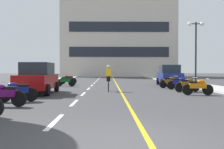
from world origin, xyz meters
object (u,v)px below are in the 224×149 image
Objects in this scene: motorcycle_3 at (198,87)px; motorcycle_5 at (179,83)px; motorcycle_6 at (170,82)px; cyclist_rider at (108,78)px; motorcycle_2 at (18,91)px; motorcycle_1 at (5,94)px; street_lamp_mid at (196,39)px; motorcycle_7 at (65,81)px; parked_car_near at (38,78)px; parked_car_mid at (169,75)px; motorcycle_8 at (68,79)px; motorcycle_4 at (187,84)px.

motorcycle_3 is 1.04× the size of motorcycle_5.
cyclist_rider reaches higher than motorcycle_6.
motorcycle_1 is at bearing -89.95° from motorcycle_2.
motorcycle_7 is (-11.22, -0.68, -3.60)m from street_lamp_mid.
motorcycle_3 is at bearing -107.95° from street_lamp_mid.
motorcycle_7 is (-8.55, 7.57, 0.00)m from motorcycle_3.
motorcycle_7 is at bearing 85.46° from parked_car_near.
motorcycle_1 is (-9.38, -12.94, -0.44)m from parked_car_mid.
motorcycle_3 is 1.00× the size of motorcycle_8.
motorcycle_2 is at bearing -91.99° from motorcycle_7.
parked_car_near reaches higher than motorcycle_2.
parked_car_near is at bearing 92.41° from motorcycle_2.
motorcycle_6 is at bearing -103.02° from parked_car_mid.
parked_car_near is at bearing -162.14° from motorcycle_5.
parked_car_mid is at bearing 38.84° from parked_car_near.
motorcycle_7 is (-8.59, 5.54, 0.00)m from motorcycle_4.
motorcycle_2 is 9.37m from motorcycle_3.
motorcycle_7 and motorcycle_8 have the same top height.
motorcycle_3 is (-2.67, -8.26, -3.60)m from street_lamp_mid.
motorcycle_1 is (-11.58, -12.55, -3.60)m from street_lamp_mid.
street_lamp_mid reaches higher than motorcycle_1.
motorcycle_7 is at bearing -176.52° from street_lamp_mid.
motorcycle_4 is at bearing -93.69° from parked_car_mid.
cyclist_rider is at bearing -147.69° from motorcycle_6.
motorcycle_4 is at bearing -90.37° from motorcycle_5.
motorcycle_7 is at bearing 138.46° from motorcycle_3.
motorcycle_2 is at bearing -142.86° from motorcycle_5.
motorcycle_8 is at bearing 88.58° from parked_car_near.
motorcycle_6 is 0.98× the size of motorcycle_7.
parked_car_mid is 9.09m from motorcycle_7.
motorcycle_8 is at bearing 95.18° from motorcycle_7.
motorcycle_8 is (-11.50, 2.44, -3.60)m from street_lamp_mid.
motorcycle_5 is at bearing -81.08° from motorcycle_6.
motorcycle_3 is 11.42m from motorcycle_7.
motorcycle_4 and motorcycle_7 have the same top height.
street_lamp_mid is at bearing 43.89° from motorcycle_2.
motorcycle_6 and motorcycle_8 have the same top height.
motorcycle_5 is 9.35m from motorcycle_7.
parked_car_near is 2.50× the size of motorcycle_8.
motorcycle_8 is at bearing 135.70° from motorcycle_4.
motorcycle_8 is 0.96× the size of cyclist_rider.
motorcycle_5 is at bearing -121.01° from street_lamp_mid.
motorcycle_1 is 10.97m from motorcycle_4.
motorcycle_3 is 2.04m from motorcycle_4.
street_lamp_mid is 14.18m from parked_car_near.
motorcycle_1 is 1.03× the size of motorcycle_2.
motorcycle_2 is 0.94× the size of cyclist_rider.
street_lamp_mid is 5.30m from motorcycle_6.
parked_car_near is 2.60× the size of motorcycle_5.
motorcycle_4 is at bearing -32.79° from motorcycle_7.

